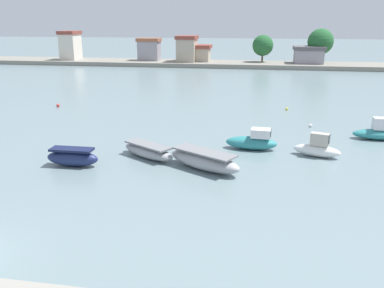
{
  "coord_description": "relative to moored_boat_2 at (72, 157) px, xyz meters",
  "views": [
    {
      "loc": [
        11.86,
        -12.05,
        9.2
      ],
      "look_at": [
        7.34,
        14.28,
        0.96
      ],
      "focal_mm": 37.86,
      "sensor_mm": 36.0,
      "label": 1
    }
  ],
  "objects": [
    {
      "name": "moored_boat_2",
      "position": [
        0.0,
        0.0,
        0.0
      ],
      "size": [
        3.49,
        1.22,
        1.2
      ],
      "rotation": [
        0.0,
        0.0,
        0.01
      ],
      "color": "navy",
      "rests_on": "ground"
    },
    {
      "name": "moored_boat_3",
      "position": [
        4.42,
        2.47,
        -0.11
      ],
      "size": [
        4.61,
        3.59,
        0.97
      ],
      "rotation": [
        0.0,
        0.0,
        -0.56
      ],
      "color": "#9E9EA3",
      "rests_on": "ground"
    },
    {
      "name": "moored_boat_4",
      "position": [
        8.56,
        0.88,
        0.01
      ],
      "size": [
        5.49,
        4.11,
        1.2
      ],
      "rotation": [
        0.0,
        0.0,
        -0.52
      ],
      "color": "#9E9EA3",
      "rests_on": "ground"
    },
    {
      "name": "moored_boat_5",
      "position": [
        11.52,
        5.59,
        0.02
      ],
      "size": [
        3.83,
        1.63,
        1.58
      ],
      "rotation": [
        0.0,
        0.0,
        -0.06
      ],
      "color": "teal",
      "rests_on": "ground"
    },
    {
      "name": "moored_boat_6",
      "position": [
        16.02,
        4.69,
        -0.0
      ],
      "size": [
        3.4,
        1.92,
        1.69
      ],
      "rotation": [
        0.0,
        0.0,
        -0.29
      ],
      "color": "white",
      "rests_on": "ground"
    },
    {
      "name": "moored_boat_7",
      "position": [
        21.54,
        9.91,
        -0.0
      ],
      "size": [
        4.36,
        1.58,
        1.76
      ],
      "rotation": [
        0.0,
        0.0,
        0.02
      ],
      "color": "teal",
      "rests_on": "ground"
    },
    {
      "name": "mooring_buoy_1",
      "position": [
        14.73,
        19.78,
        -0.43
      ],
      "size": [
        0.29,
        0.29,
        0.29
      ],
      "primitive_type": "sphere",
      "color": "yellow",
      "rests_on": "ground"
    },
    {
      "name": "mooring_buoy_2",
      "position": [
        -9.94,
        17.2,
        -0.4
      ],
      "size": [
        0.36,
        0.36,
        0.36
      ],
      "primitive_type": "sphere",
      "color": "red",
      "rests_on": "ground"
    },
    {
      "name": "mooring_buoy_3",
      "position": [
        16.45,
        12.94,
        -0.43
      ],
      "size": [
        0.29,
        0.29,
        0.29
      ],
      "primitive_type": "sphere",
      "color": "white",
      "rests_on": "ground"
    },
    {
      "name": "distant_shoreline",
      "position": [
        4.66,
        61.12,
        1.28
      ],
      "size": [
        122.54,
        9.7,
        7.51
      ],
      "color": "gray",
      "rests_on": "ground"
    }
  ]
}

